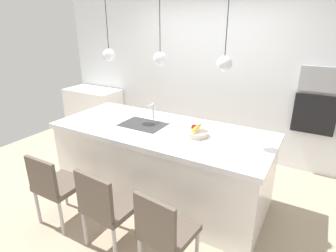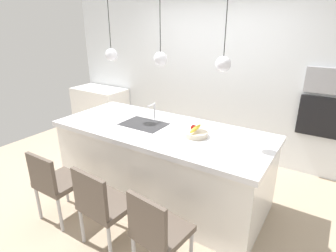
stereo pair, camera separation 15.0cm
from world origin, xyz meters
name	(u,v)px [view 2 (the right image)]	position (x,y,z in m)	size (l,w,h in m)	color
floor	(162,193)	(0.00, 0.00, 0.00)	(6.60, 6.60, 0.00)	tan
back_wall	(217,77)	(0.00, 1.65, 1.30)	(6.00, 0.10, 2.60)	white
kitchen_island	(161,162)	(0.00, 0.00, 0.47)	(2.67, 1.13, 0.94)	white
sink_basin	(144,124)	(-0.26, 0.00, 0.93)	(0.56, 0.40, 0.02)	#2D2D30
faucet	(153,109)	(-0.26, 0.21, 1.08)	(0.02, 0.17, 0.22)	silver
fruit_bowl	(195,133)	(0.46, 0.01, 0.97)	(0.28, 0.28, 0.16)	beige
side_counter	(101,109)	(-2.40, 1.28, 0.44)	(1.10, 0.60, 0.88)	white
microwave	(328,81)	(1.58, 1.58, 1.42)	(0.54, 0.08, 0.34)	#9E9EA3
oven	(320,117)	(1.58, 1.58, 0.92)	(0.56, 0.08, 0.56)	black
chair_near	(55,181)	(-0.72, -1.04, 0.50)	(0.45, 0.44, 0.86)	brown
chair_middle	(102,203)	(0.01, -1.05, 0.50)	(0.50, 0.46, 0.88)	brown
chair_far	(158,230)	(0.67, -1.05, 0.49)	(0.47, 0.48, 0.87)	brown
pendant_light_left	(111,54)	(-0.74, 0.00, 1.77)	(0.15, 0.15, 0.75)	silver
pendant_light_center	(160,58)	(0.00, 0.00, 1.77)	(0.15, 0.15, 0.75)	silver
pendant_light_right	(223,64)	(0.74, 0.00, 1.77)	(0.15, 0.15, 0.75)	silver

